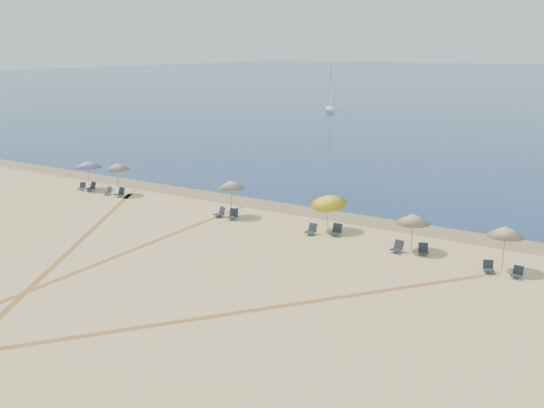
# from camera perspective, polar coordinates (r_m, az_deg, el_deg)

# --- Properties ---
(wet_sand) EXTENTS (500.00, 500.00, 0.00)m
(wet_sand) POSITION_cam_1_polar(r_m,az_deg,el_deg) (43.16, 2.82, -0.54)
(wet_sand) COLOR olive
(wet_sand) RESTS_ON ground
(umbrella_0) EXTENTS (2.21, 2.21, 2.41)m
(umbrella_0) POSITION_cam_1_polar(r_m,az_deg,el_deg) (51.17, -16.89, 3.61)
(umbrella_0) COLOR gray
(umbrella_0) RESTS_ON ground
(umbrella_1) EXTENTS (1.85, 1.86, 2.59)m
(umbrella_1) POSITION_cam_1_polar(r_m,az_deg,el_deg) (48.60, -14.31, 3.45)
(umbrella_1) COLOR gray
(umbrella_1) RESTS_ON ground
(umbrella_2) EXTENTS (1.88, 1.88, 2.56)m
(umbrella_2) POSITION_cam_1_polar(r_m,az_deg,el_deg) (41.14, -3.84, 1.87)
(umbrella_2) COLOR gray
(umbrella_2) RESTS_ON ground
(umbrella_3) EXTENTS (2.28, 2.35, 2.52)m
(umbrella_3) POSITION_cam_1_polar(r_m,az_deg,el_deg) (38.04, 5.33, 0.41)
(umbrella_3) COLOR gray
(umbrella_3) RESTS_ON ground
(umbrella_4) EXTENTS (1.99, 1.99, 2.23)m
(umbrella_4) POSITION_cam_1_polar(r_m,az_deg,el_deg) (35.00, 13.06, -1.31)
(umbrella_4) COLOR gray
(umbrella_4) RESTS_ON ground
(umbrella_5) EXTENTS (1.87, 1.87, 2.45)m
(umbrella_5) POSITION_cam_1_polar(r_m,az_deg,el_deg) (33.23, 21.04, -2.38)
(umbrella_5) COLOR gray
(umbrella_5) RESTS_ON ground
(chair_0) EXTENTS (0.65, 0.71, 0.60)m
(chair_0) POSITION_cam_1_polar(r_m,az_deg,el_deg) (51.41, -17.37, 1.57)
(chair_0) COLOR black
(chair_0) RESTS_ON ground
(chair_1) EXTENTS (0.67, 0.76, 0.71)m
(chair_1) POSITION_cam_1_polar(r_m,az_deg,el_deg) (50.87, -16.53, 1.55)
(chair_1) COLOR black
(chair_1) RESTS_ON ground
(chair_2) EXTENTS (0.68, 0.74, 0.64)m
(chair_2) POSITION_cam_1_polar(r_m,az_deg,el_deg) (49.13, -15.11, 1.17)
(chair_2) COLOR black
(chair_2) RESTS_ON ground
(chair_3) EXTENTS (0.64, 0.73, 0.70)m
(chair_3) POSITION_cam_1_polar(r_m,az_deg,el_deg) (48.31, -14.02, 1.05)
(chair_3) COLOR black
(chair_3) RESTS_ON ground
(chair_4) EXTENTS (0.76, 0.82, 0.68)m
(chair_4) POSITION_cam_1_polar(r_m,az_deg,el_deg) (41.39, -4.86, -0.81)
(chair_4) COLOR black
(chair_4) RESTS_ON ground
(chair_5) EXTENTS (0.77, 0.84, 0.72)m
(chair_5) POSITION_cam_1_polar(r_m,az_deg,el_deg) (40.73, -3.65, -1.01)
(chair_5) COLOR black
(chair_5) RESTS_ON ground
(chair_6) EXTENTS (0.63, 0.72, 0.68)m
(chair_6) POSITION_cam_1_polar(r_m,az_deg,el_deg) (37.50, 3.71, -2.42)
(chair_6) COLOR black
(chair_6) RESTS_ON ground
(chair_7) EXTENTS (0.62, 0.72, 0.72)m
(chair_7) POSITION_cam_1_polar(r_m,az_deg,el_deg) (37.44, 6.04, -2.47)
(chair_7) COLOR black
(chair_7) RESTS_ON ground
(chair_8) EXTENTS (0.67, 0.75, 0.68)m
(chair_8) POSITION_cam_1_polar(r_m,az_deg,el_deg) (34.96, 11.67, -3.97)
(chair_8) COLOR black
(chair_8) RESTS_ON ground
(chair_9) EXTENTS (0.74, 0.79, 0.64)m
(chair_9) POSITION_cam_1_polar(r_m,az_deg,el_deg) (34.91, 13.98, -4.16)
(chair_9) COLOR black
(chair_9) RESTS_ON ground
(chair_10) EXTENTS (0.71, 0.75, 0.62)m
(chair_10) POSITION_cam_1_polar(r_m,az_deg,el_deg) (33.18, 19.61, -5.60)
(chair_10) COLOR black
(chair_10) RESTS_ON ground
(chair_11) EXTENTS (0.56, 0.63, 0.60)m
(chair_11) POSITION_cam_1_polar(r_m,az_deg,el_deg) (32.94, 22.00, -5.99)
(chair_11) COLOR black
(chair_11) RESTS_ON ground
(sailboat_1) EXTENTS (3.78, 5.55, 8.23)m
(sailboat_1) POSITION_cam_1_polar(r_m,az_deg,el_deg) (110.17, 5.52, 9.93)
(sailboat_1) COLOR white
(sailboat_1) RESTS_ON ocean
(tire_tracks) EXTENTS (52.45, 42.62, 0.00)m
(tire_tracks) POSITION_cam_1_polar(r_m,az_deg,el_deg) (32.57, -13.25, -6.00)
(tire_tracks) COLOR tan
(tire_tracks) RESTS_ON ground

